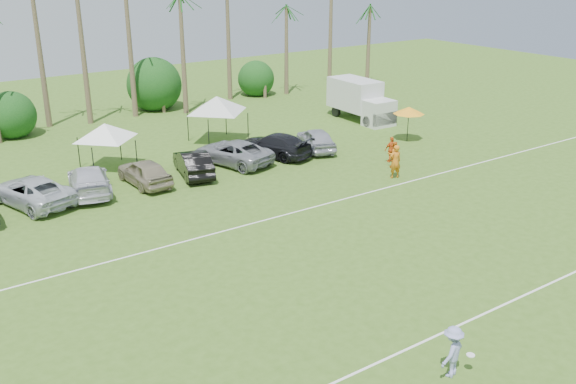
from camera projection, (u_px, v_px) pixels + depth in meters
ground at (487, 362)px, 20.78m from camera, size 120.00×120.00×0.00m
field_lines at (333, 268)px, 26.93m from camera, size 80.00×12.10×0.01m
palm_tree_4 at (26, 28)px, 45.23m from camera, size 2.40×2.40×8.90m
palm_tree_5 at (81, 12)px, 47.06m from camera, size 2.40×2.40×9.90m
palm_tree_8 at (234, 15)px, 54.32m from camera, size 2.40×2.40×8.90m
palm_tree_9 at (283, 2)px, 56.69m from camera, size 2.40×2.40×9.90m
bush_tree_1 at (5, 108)px, 46.92m from camera, size 4.00×4.00×4.00m
bush_tree_2 at (157, 89)px, 53.34m from camera, size 4.00×4.00×4.00m
bush_tree_3 at (259, 77)px, 58.69m from camera, size 4.00×4.00×4.00m
sideline_player_a at (395, 162)px, 37.42m from camera, size 0.82×0.64×2.01m
sideline_player_b at (394, 154)px, 39.48m from camera, size 0.96×0.87×1.60m
sideline_player_c at (392, 150)px, 40.35m from camera, size 1.03×0.63×1.64m
box_truck at (361, 99)px, 50.32m from camera, size 2.47×6.08×3.10m
canopy_tent_left at (104, 123)px, 38.36m from camera, size 4.12×4.12×3.33m
canopy_tent_right at (217, 96)px, 43.71m from camera, size 4.70×4.70×3.81m
market_umbrella at (409, 110)px, 44.44m from camera, size 2.19×2.19×2.44m
frisbee_player at (452, 352)px, 19.84m from camera, size 1.35×0.92×1.73m
parked_car_2 at (32, 191)px, 33.51m from camera, size 3.93×5.89×1.50m
parked_car_3 at (89, 180)px, 35.16m from camera, size 3.27×5.53×1.50m
parked_car_4 at (144, 172)px, 36.42m from camera, size 1.97×4.48×1.50m
parked_car_5 at (193, 163)px, 37.99m from camera, size 2.62×4.80×1.50m
parked_car_6 at (233, 152)px, 40.04m from camera, size 3.92×5.89×1.50m
parked_car_7 at (275, 145)px, 41.55m from camera, size 3.60×5.57×1.50m
parked_car_8 at (316, 139)px, 42.84m from camera, size 3.15×4.75×1.50m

